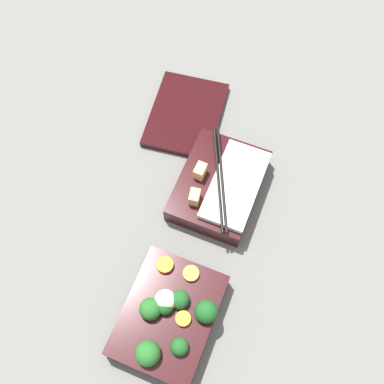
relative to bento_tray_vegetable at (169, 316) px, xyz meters
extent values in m
plane|color=slate|center=(0.14, -0.01, -0.03)|extent=(3.00, 3.00, 0.00)
cube|color=black|center=(0.00, 0.00, -0.01)|extent=(0.19, 0.15, 0.04)
sphere|color=#19511E|center=(0.01, 0.01, 0.02)|extent=(0.03, 0.03, 0.03)
sphere|color=#19511E|center=(-0.04, -0.04, 0.02)|extent=(0.03, 0.03, 0.03)
sphere|color=#19511E|center=(0.03, -0.06, 0.03)|extent=(0.04, 0.04, 0.04)
sphere|color=#236023|center=(0.00, 0.03, 0.03)|extent=(0.04, 0.04, 0.04)
sphere|color=#19511E|center=(0.03, -0.01, 0.02)|extent=(0.03, 0.03, 0.03)
sphere|color=#236023|center=(-0.07, 0.01, 0.03)|extent=(0.04, 0.04, 0.04)
cylinder|color=orange|center=(0.00, -0.02, 0.02)|extent=(0.04, 0.04, 0.01)
cylinder|color=orange|center=(0.08, -0.01, 0.02)|extent=(0.04, 0.04, 0.01)
cylinder|color=orange|center=(0.07, 0.04, 0.02)|extent=(0.03, 0.03, 0.01)
sphere|color=beige|center=(0.02, 0.01, 0.03)|extent=(0.04, 0.04, 0.04)
cube|color=black|center=(0.26, 0.01, -0.01)|extent=(0.19, 0.15, 0.04)
cube|color=silver|center=(0.26, -0.02, 0.02)|extent=(0.17, 0.09, 0.01)
cube|color=#EAB266|center=(0.21, 0.04, 0.03)|extent=(0.03, 0.02, 0.03)
cube|color=#EAB266|center=(0.26, 0.05, 0.03)|extent=(0.03, 0.02, 0.03)
cylinder|color=black|center=(0.26, 0.01, 0.03)|extent=(0.20, 0.09, 0.01)
cylinder|color=black|center=(0.26, 0.01, 0.03)|extent=(0.20, 0.09, 0.01)
cube|color=black|center=(0.40, 0.13, -0.02)|extent=(0.21, 0.17, 0.01)
camera|label=1|loc=(-0.11, -0.08, 0.76)|focal=42.00mm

